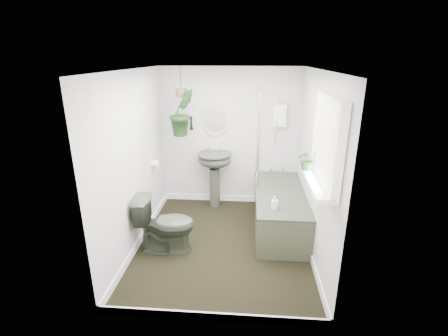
{
  "coord_description": "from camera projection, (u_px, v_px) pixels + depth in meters",
  "views": [
    {
      "loc": [
        0.32,
        -3.88,
        2.46
      ],
      "look_at": [
        0.0,
        0.15,
        1.05
      ],
      "focal_mm": 26.0,
      "sensor_mm": 36.0,
      "label": 1
    }
  ],
  "objects": [
    {
      "name": "bath_screen",
      "position": [
        259.0,
        137.0,
        4.96
      ],
      "size": [
        0.04,
        0.72,
        1.4
      ],
      "primitive_type": null,
      "color": "silver",
      "rests_on": "bathtub"
    },
    {
      "name": "hanging_plant",
      "position": [
        182.0,
        113.0,
        4.89
      ],
      "size": [
        0.5,
        0.48,
        0.71
      ],
      "primitive_type": "imported",
      "rotation": [
        0.0,
        0.0,
        0.65
      ],
      "color": "black",
      "rests_on": "ceiling"
    },
    {
      "name": "oval_mirror",
      "position": [
        215.0,
        117.0,
        5.29
      ],
      "size": [
        0.46,
        0.03,
        0.62
      ],
      "primitive_type": "ellipsoid",
      "color": "beige",
      "rests_on": "wall_back"
    },
    {
      "name": "soap_bottle",
      "position": [
        274.0,
        203.0,
        4.16
      ],
      "size": [
        0.09,
        0.09,
        0.18
      ],
      "primitive_type": "imported",
      "rotation": [
        0.0,
        0.0,
        -0.09
      ],
      "color": "#2E2626",
      "rests_on": "bathtub"
    },
    {
      "name": "wall_sconce",
      "position": [
        191.0,
        123.0,
        5.35
      ],
      "size": [
        0.04,
        0.04,
        0.22
      ],
      "primitive_type": "cylinder",
      "color": "black",
      "rests_on": "wall_back"
    },
    {
      "name": "wall_left",
      "position": [
        134.0,
        162.0,
        4.19
      ],
      "size": [
        0.02,
        2.8,
        2.3
      ],
      "primitive_type": "cube",
      "color": "silver",
      "rests_on": "ground"
    },
    {
      "name": "bathtub",
      "position": [
        280.0,
        210.0,
        4.8
      ],
      "size": [
        0.72,
        1.72,
        0.58
      ],
      "primitive_type": null,
      "color": "#31382A",
      "rests_on": "floor"
    },
    {
      "name": "window_sill",
      "position": [
        316.0,
        181.0,
        3.34
      ],
      "size": [
        0.18,
        1.0,
        0.04
      ],
      "primitive_type": "cube",
      "color": "white",
      "rests_on": "wall_right"
    },
    {
      "name": "floor",
      "position": [
        223.0,
        244.0,
        4.49
      ],
      "size": [
        2.3,
        2.8,
        0.02
      ],
      "primitive_type": "cube",
      "color": "black",
      "rests_on": "ground"
    },
    {
      "name": "window_blinds",
      "position": [
        323.0,
        142.0,
        3.2
      ],
      "size": [
        0.01,
        0.86,
        0.76
      ],
      "primitive_type": "cube",
      "color": "white",
      "rests_on": "wall_right"
    },
    {
      "name": "pedestal_sink",
      "position": [
        215.0,
        180.0,
        5.45
      ],
      "size": [
        0.65,
        0.58,
        0.95
      ],
      "primitive_type": null,
      "rotation": [
        0.0,
        0.0,
        -0.22
      ],
      "color": "#31382A",
      "rests_on": "floor"
    },
    {
      "name": "wall_right",
      "position": [
        316.0,
        167.0,
        4.02
      ],
      "size": [
        0.02,
        2.8,
        2.3
      ],
      "primitive_type": "cube",
      "color": "silver",
      "rests_on": "ground"
    },
    {
      "name": "wall_back",
      "position": [
        230.0,
        138.0,
        5.43
      ],
      "size": [
        2.3,
        0.02,
        2.3
      ],
      "primitive_type": "cube",
      "color": "silver",
      "rests_on": "ground"
    },
    {
      "name": "window_recess",
      "position": [
        327.0,
        142.0,
        3.2
      ],
      "size": [
        0.08,
        1.0,
        0.9
      ],
      "primitive_type": "cube",
      "color": "white",
      "rests_on": "wall_right"
    },
    {
      "name": "hanging_pot",
      "position": [
        181.0,
        93.0,
        4.79
      ],
      "size": [
        0.16,
        0.16,
        0.12
      ],
      "primitive_type": "cylinder",
      "color": "brown",
      "rests_on": "ceiling"
    },
    {
      "name": "shower_box",
      "position": [
        280.0,
        115.0,
        5.17
      ],
      "size": [
        0.2,
        0.1,
        0.35
      ],
      "primitive_type": "cube",
      "color": "white",
      "rests_on": "wall_back"
    },
    {
      "name": "toilet",
      "position": [
        165.0,
        224.0,
        4.22
      ],
      "size": [
        0.77,
        0.46,
        0.76
      ],
      "primitive_type": "imported",
      "rotation": [
        0.0,
        0.0,
        1.63
      ],
      "color": "#31382A",
      "rests_on": "floor"
    },
    {
      "name": "ceiling",
      "position": [
        223.0,
        69.0,
        3.72
      ],
      "size": [
        2.3,
        2.8,
        0.02
      ],
      "primitive_type": "cube",
      "color": "white",
      "rests_on": "ground"
    },
    {
      "name": "wall_front",
      "position": [
        210.0,
        217.0,
        2.78
      ],
      "size": [
        2.3,
        0.02,
        2.3
      ],
      "primitive_type": "cube",
      "color": "silver",
      "rests_on": "ground"
    },
    {
      "name": "skirting",
      "position": [
        223.0,
        240.0,
        4.47
      ],
      "size": [
        2.3,
        2.8,
        0.1
      ],
      "primitive_type": "cube",
      "color": "white",
      "rests_on": "floor"
    },
    {
      "name": "sill_plant",
      "position": [
        307.0,
        160.0,
        3.58
      ],
      "size": [
        0.21,
        0.18,
        0.23
      ],
      "primitive_type": "imported",
      "rotation": [
        0.0,
        0.0,
        0.01
      ],
      "color": "black",
      "rests_on": "window_sill"
    },
    {
      "name": "toilet_roll_holder",
      "position": [
        155.0,
        164.0,
        4.93
      ],
      "size": [
        0.11,
        0.11,
        0.11
      ],
      "primitive_type": "cylinder",
      "rotation": [
        0.0,
        1.57,
        0.0
      ],
      "color": "white",
      "rests_on": "wall_left"
    }
  ]
}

